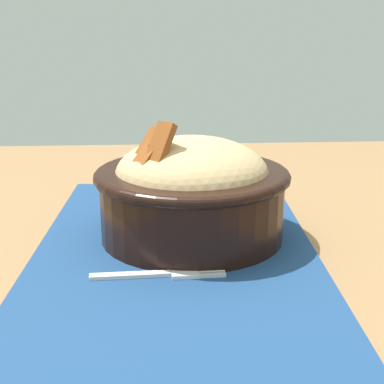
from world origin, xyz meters
name	(u,v)px	position (x,y,z in m)	size (l,w,h in m)	color
table	(184,317)	(0.00, 0.00, 0.66)	(1.13, 0.98, 0.72)	olive
placemat	(175,248)	(-0.04, -0.01, 0.72)	(0.48, 0.28, 0.00)	navy
bowl	(192,189)	(-0.06, 0.01, 0.77)	(0.23, 0.23, 0.13)	black
fork	(164,274)	(0.03, -0.02, 0.72)	(0.02, 0.12, 0.00)	silver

